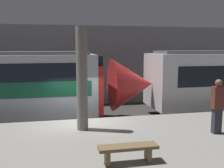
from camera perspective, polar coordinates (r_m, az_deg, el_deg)
The scene contains 6 objects.
ground_plane at distance 11.04m, azimuth -6.77°, elevation -12.30°, with size 120.00×120.00×0.00m, color #33302D.
platform at distance 8.41m, azimuth -5.19°, elevation -15.44°, with size 40.00×5.30×0.95m.
station_rear_barrier at distance 17.45m, azimuth -8.95°, elevation 3.95°, with size 50.00×0.15×5.24m.
support_pillar_near at distance 9.04m, azimuth -6.57°, elevation 1.10°, with size 0.39×0.39×3.58m.
person_waiting at distance 9.38m, azimuth 21.99°, elevation -4.20°, with size 0.38×0.24×1.83m.
platform_bench at distance 6.72m, azimuth 3.51°, elevation -14.10°, with size 1.50×0.40×0.45m.
Camera 1 is at (-0.84, -10.32, 3.81)m, focal length 42.00 mm.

